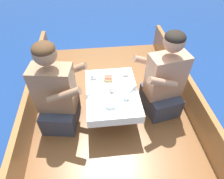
% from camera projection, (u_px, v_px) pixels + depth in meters
% --- Properties ---
extents(ground_plane, '(60.00, 60.00, 0.00)m').
position_uv_depth(ground_plane, '(111.00, 123.00, 2.70)').
color(ground_plane, navy).
extents(boat_deck, '(1.93, 2.82, 0.30)m').
position_uv_depth(boat_deck, '(111.00, 116.00, 2.60)').
color(boat_deck, brown).
rests_on(boat_deck, ground_plane).
extents(gunwale_port, '(0.06, 2.82, 0.37)m').
position_uv_depth(gunwale_port, '(31.00, 104.00, 2.29)').
color(gunwale_port, '#936033').
rests_on(gunwale_port, boat_deck).
extents(gunwale_starboard, '(0.06, 2.82, 0.37)m').
position_uv_depth(gunwale_starboard, '(187.00, 92.00, 2.44)').
color(gunwale_starboard, '#936033').
rests_on(gunwale_starboard, boat_deck).
extents(cockpit_table, '(0.57, 0.78, 0.38)m').
position_uv_depth(cockpit_table, '(112.00, 94.00, 2.21)').
color(cockpit_table, '#B2B2B7').
rests_on(cockpit_table, boat_deck).
extents(person_port, '(0.57, 0.51, 1.04)m').
position_uv_depth(person_port, '(56.00, 95.00, 2.06)').
color(person_port, '#333847').
rests_on(person_port, boat_deck).
extents(person_starboard, '(0.58, 0.52, 1.03)m').
position_uv_depth(person_starboard, '(164.00, 82.00, 2.21)').
color(person_starboard, '#333847').
rests_on(person_starboard, boat_deck).
extents(plate_sandwich, '(0.20, 0.20, 0.01)m').
position_uv_depth(plate_sandwich, '(108.00, 80.00, 2.30)').
color(plate_sandwich, white).
rests_on(plate_sandwich, cockpit_table).
extents(plate_bread, '(0.17, 0.17, 0.01)m').
position_uv_depth(plate_bread, '(98.00, 96.00, 2.11)').
color(plate_bread, white).
rests_on(plate_bread, cockpit_table).
extents(sandwich, '(0.11, 0.10, 0.05)m').
position_uv_depth(sandwich, '(108.00, 78.00, 2.28)').
color(sandwich, tan).
rests_on(sandwich, plate_sandwich).
extents(bowl_port_near, '(0.15, 0.15, 0.04)m').
position_uv_depth(bowl_port_near, '(127.00, 87.00, 2.19)').
color(bowl_port_near, white).
rests_on(bowl_port_near, cockpit_table).
extents(bowl_starboard_near, '(0.11, 0.11, 0.04)m').
position_uv_depth(bowl_starboard_near, '(110.00, 104.00, 2.01)').
color(bowl_starboard_near, white).
rests_on(bowl_starboard_near, cockpit_table).
extents(coffee_cup_port, '(0.10, 0.07, 0.06)m').
position_uv_depth(coffee_cup_port, '(93.00, 76.00, 2.31)').
color(coffee_cup_port, white).
rests_on(coffee_cup_port, cockpit_table).
extents(coffee_cup_starboard, '(0.11, 0.08, 0.05)m').
position_uv_depth(coffee_cup_starboard, '(125.00, 72.00, 2.36)').
color(coffee_cup_starboard, white).
rests_on(coffee_cup_starboard, cockpit_table).
extents(coffee_cup_center, '(0.10, 0.07, 0.06)m').
position_uv_depth(coffee_cup_center, '(126.00, 96.00, 2.08)').
color(coffee_cup_center, white).
rests_on(coffee_cup_center, cockpit_table).
extents(tin_can, '(0.07, 0.07, 0.05)m').
position_uv_depth(tin_can, '(112.00, 89.00, 2.16)').
color(tin_can, silver).
rests_on(tin_can, cockpit_table).
extents(utensil_spoon_port, '(0.14, 0.12, 0.01)m').
position_uv_depth(utensil_spoon_port, '(97.00, 107.00, 2.01)').
color(utensil_spoon_port, silver).
rests_on(utensil_spoon_port, cockpit_table).
extents(utensil_knife_starboard, '(0.15, 0.10, 0.00)m').
position_uv_depth(utensil_knife_starboard, '(118.00, 100.00, 2.07)').
color(utensil_knife_starboard, silver).
rests_on(utensil_knife_starboard, cockpit_table).
extents(utensil_spoon_center, '(0.16, 0.08, 0.01)m').
position_uv_depth(utensil_spoon_center, '(116.00, 114.00, 1.94)').
color(utensil_spoon_center, silver).
rests_on(utensil_spoon_center, cockpit_table).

